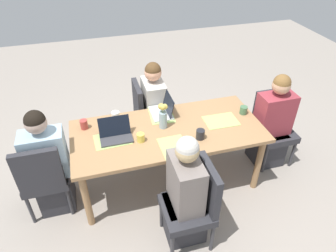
# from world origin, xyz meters

# --- Properties ---
(ground_plane) EXTENTS (10.00, 10.00, 0.00)m
(ground_plane) POSITION_xyz_m (0.00, 0.00, 0.00)
(ground_plane) COLOR gray
(dining_table) EXTENTS (2.00, 0.91, 0.74)m
(dining_table) POSITION_xyz_m (0.00, 0.00, 0.66)
(dining_table) COLOR #9E754C
(dining_table) RESTS_ON ground_plane
(chair_head_right_left_near) EXTENTS (0.44, 0.44, 0.90)m
(chair_head_right_left_near) POSITION_xyz_m (1.33, 0.08, 0.50)
(chair_head_right_left_near) COLOR #2D2D33
(chair_head_right_left_near) RESTS_ON ground_plane
(person_head_right_left_near) EXTENTS (0.40, 0.36, 1.19)m
(person_head_right_left_near) POSITION_xyz_m (1.27, 0.01, 0.53)
(person_head_right_left_near) COLOR #2D2D33
(person_head_right_left_near) RESTS_ON ground_plane
(chair_far_left_mid) EXTENTS (0.44, 0.44, 0.90)m
(chair_far_left_mid) POSITION_xyz_m (-0.06, 0.74, 0.50)
(chair_far_left_mid) COLOR #2D2D33
(chair_far_left_mid) RESTS_ON ground_plane
(person_far_left_mid) EXTENTS (0.36, 0.40, 1.19)m
(person_far_left_mid) POSITION_xyz_m (0.01, 0.68, 0.53)
(person_far_left_mid) COLOR #2D2D33
(person_far_left_mid) RESTS_ON ground_plane
(chair_near_left_far) EXTENTS (0.44, 0.44, 0.90)m
(chair_near_left_far) POSITION_xyz_m (0.03, -0.79, 0.50)
(chair_near_left_far) COLOR #2D2D33
(chair_near_left_far) RESTS_ON ground_plane
(person_near_left_far) EXTENTS (0.36, 0.40, 1.19)m
(person_near_left_far) POSITION_xyz_m (-0.05, -0.73, 0.53)
(person_near_left_far) COLOR #2D2D33
(person_near_left_far) RESTS_ON ground_plane
(chair_head_left_right_near) EXTENTS (0.44, 0.44, 0.90)m
(chair_head_left_right_near) POSITION_xyz_m (-1.29, -0.09, 0.50)
(chair_head_left_right_near) COLOR #2D2D33
(chair_head_left_right_near) RESTS_ON ground_plane
(person_head_left_right_near) EXTENTS (0.40, 0.36, 1.19)m
(person_head_left_right_near) POSITION_xyz_m (-1.23, -0.01, 0.53)
(person_head_left_right_near) COLOR #2D2D33
(person_head_left_right_near) RESTS_ON ground_plane
(flower_vase) EXTENTS (0.10, 0.09, 0.29)m
(flower_vase) POSITION_xyz_m (-0.04, 0.06, 0.88)
(flower_vase) COLOR #8EA8B7
(flower_vase) RESTS_ON dining_table
(placemat_head_right_left_near) EXTENTS (0.36, 0.27, 0.00)m
(placemat_head_right_left_near) POSITION_xyz_m (0.60, 0.00, 0.74)
(placemat_head_right_left_near) COLOR #9EBC66
(placemat_head_right_left_near) RESTS_ON dining_table
(placemat_far_left_mid) EXTENTS (0.29, 0.38, 0.00)m
(placemat_far_left_mid) POSITION_xyz_m (0.01, 0.30, 0.74)
(placemat_far_left_mid) COLOR #9EBC66
(placemat_far_left_mid) RESTS_ON dining_table
(placemat_near_left_far) EXTENTS (0.27, 0.37, 0.00)m
(placemat_near_left_far) POSITION_xyz_m (-0.02, -0.30, 0.74)
(placemat_near_left_far) COLOR #9EBC66
(placemat_near_left_far) RESTS_ON dining_table
(placemat_head_left_right_near) EXTENTS (0.37, 0.28, 0.00)m
(placemat_head_left_right_near) POSITION_xyz_m (-0.58, -0.01, 0.74)
(placemat_head_left_right_near) COLOR #9EBC66
(placemat_head_left_right_near) RESTS_ON dining_table
(laptop_head_left_right_near) EXTENTS (0.32, 0.22, 0.20)m
(laptop_head_left_right_near) POSITION_xyz_m (-0.54, 0.02, 0.78)
(laptop_head_left_right_near) COLOR #38383D
(laptop_head_left_right_near) RESTS_ON dining_table
(laptop_far_left_mid) EXTENTS (0.22, 0.32, 0.21)m
(laptop_far_left_mid) POSITION_xyz_m (0.03, 0.31, 0.78)
(laptop_far_left_mid) COLOR silver
(laptop_far_left_mid) RESTS_ON dining_table
(coffee_mug_near_left) EXTENTS (0.08, 0.08, 0.09)m
(coffee_mug_near_left) POSITION_xyz_m (0.90, 0.07, 0.78)
(coffee_mug_near_left) COLOR #47704C
(coffee_mug_near_left) RESTS_ON dining_table
(coffee_mug_near_right) EXTENTS (0.09, 0.09, 0.11)m
(coffee_mug_near_right) POSITION_xyz_m (-0.50, 0.32, 0.79)
(coffee_mug_near_right) COLOR white
(coffee_mug_near_right) RESTS_ON dining_table
(coffee_mug_centre_left) EXTENTS (0.08, 0.08, 0.10)m
(coffee_mug_centre_left) POSITION_xyz_m (-0.84, 0.27, 0.79)
(coffee_mug_centre_left) COLOR #AD3D38
(coffee_mug_centre_left) RESTS_ON dining_table
(coffee_mug_centre_right) EXTENTS (0.09, 0.09, 0.10)m
(coffee_mug_centre_right) POSITION_xyz_m (0.27, -0.22, 0.79)
(coffee_mug_centre_right) COLOR #232328
(coffee_mug_centre_right) RESTS_ON dining_table
(coffee_mug_far_left) EXTENTS (0.08, 0.08, 0.09)m
(coffee_mug_far_left) POSITION_xyz_m (-0.31, -0.11, 0.78)
(coffee_mug_far_left) COLOR #DBC64C
(coffee_mug_far_left) RESTS_ON dining_table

